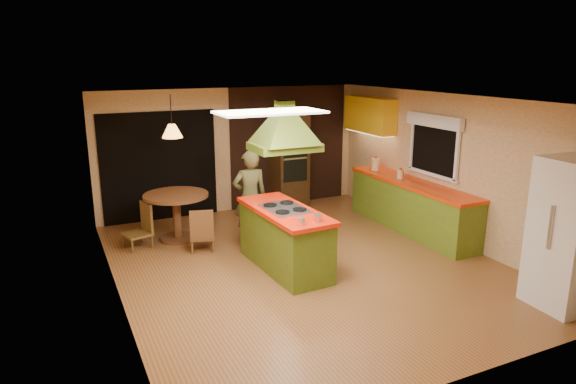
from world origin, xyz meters
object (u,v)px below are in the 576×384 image
dining_table (177,207)px  canister_large (376,164)px  wall_oven (289,158)px  refrigerator (572,234)px  kitchen_island (285,238)px  man (250,197)px

dining_table → canister_large: size_ratio=4.69×
canister_large → wall_oven: bearing=135.4°
refrigerator → canister_large: refrigerator is taller
kitchen_island → dining_table: size_ratio=1.71×
wall_oven → canister_large: 1.81m
refrigerator → kitchen_island: bearing=139.5°
dining_table → canister_large: bearing=-3.7°
kitchen_island → refrigerator: 3.80m
refrigerator → wall_oven: bearing=105.9°
kitchen_island → wall_oven: (1.47, 2.94, 0.57)m
kitchen_island → canister_large: size_ratio=8.03×
man → dining_table: 1.30m
kitchen_island → man: size_ratio=1.18×
kitchen_island → refrigerator: bearing=-46.4°
canister_large → dining_table: bearing=176.3°
wall_oven → canister_large: size_ratio=8.82×
refrigerator → wall_oven: (-1.25, 5.55, 0.08)m
refrigerator → wall_oven: wall_oven is taller
man → refrigerator: (2.77, -3.88, 0.16)m
refrigerator → canister_large: 4.27m
kitchen_island → refrigerator: size_ratio=0.99×
man → refrigerator: 4.77m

